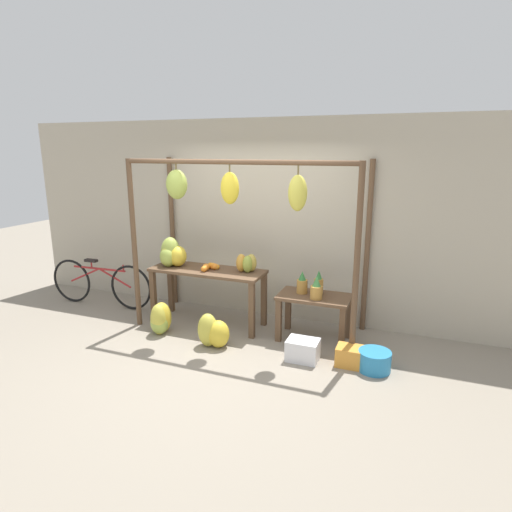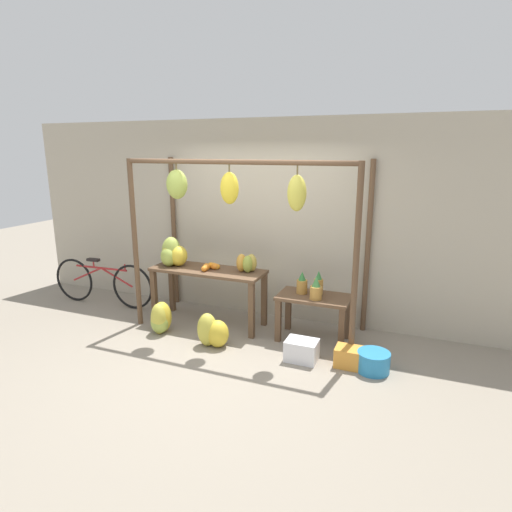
{
  "view_description": "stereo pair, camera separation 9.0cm",
  "coord_description": "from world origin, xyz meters",
  "px_view_note": "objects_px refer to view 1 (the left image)",
  "views": [
    {
      "loc": [
        2.06,
        -4.1,
        2.38
      ],
      "look_at": [
        0.14,
        0.9,
        1.04
      ],
      "focal_mm": 30.0,
      "sensor_mm": 36.0,
      "label": 1
    },
    {
      "loc": [
        2.15,
        -4.06,
        2.38
      ],
      "look_at": [
        0.14,
        0.9,
        1.04
      ],
      "focal_mm": 30.0,
      "sensor_mm": 36.0,
      "label": 2
    }
  ],
  "objects_px": {
    "fruit_crate_white": "(303,350)",
    "papaya_pile": "(247,263)",
    "pineapple_cluster": "(312,286)",
    "fruit_crate_purple": "(351,356)",
    "banana_pile_on_table": "(171,254)",
    "banana_pile_ground_left": "(160,320)",
    "blue_bucket": "(374,361)",
    "parked_bicycle": "(100,283)",
    "banana_pile_ground_right": "(213,332)",
    "orange_pile": "(211,267)"
  },
  "relations": [
    {
      "from": "pineapple_cluster",
      "to": "fruit_crate_purple",
      "type": "distance_m",
      "value": 0.99
    },
    {
      "from": "fruit_crate_white",
      "to": "parked_bicycle",
      "type": "xyz_separation_m",
      "value": [
        -3.41,
        0.61,
        0.24
      ]
    },
    {
      "from": "banana_pile_ground_left",
      "to": "banana_pile_ground_right",
      "type": "relative_size",
      "value": 0.95
    },
    {
      "from": "banana_pile_on_table",
      "to": "parked_bicycle",
      "type": "height_order",
      "value": "banana_pile_on_table"
    },
    {
      "from": "orange_pile",
      "to": "blue_bucket",
      "type": "height_order",
      "value": "orange_pile"
    },
    {
      "from": "banana_pile_ground_right",
      "to": "fruit_crate_white",
      "type": "height_order",
      "value": "banana_pile_ground_right"
    },
    {
      "from": "banana_pile_on_table",
      "to": "banana_pile_ground_right",
      "type": "height_order",
      "value": "banana_pile_on_table"
    },
    {
      "from": "orange_pile",
      "to": "banana_pile_ground_right",
      "type": "height_order",
      "value": "orange_pile"
    },
    {
      "from": "blue_bucket",
      "to": "fruit_crate_purple",
      "type": "height_order",
      "value": "blue_bucket"
    },
    {
      "from": "banana_pile_on_table",
      "to": "banana_pile_ground_left",
      "type": "xyz_separation_m",
      "value": [
        0.1,
        -0.51,
        -0.76
      ]
    },
    {
      "from": "banana_pile_on_table",
      "to": "parked_bicycle",
      "type": "bearing_deg",
      "value": 177.34
    },
    {
      "from": "blue_bucket",
      "to": "parked_bicycle",
      "type": "distance_m",
      "value": 4.25
    },
    {
      "from": "fruit_crate_white",
      "to": "blue_bucket",
      "type": "distance_m",
      "value": 0.8
    },
    {
      "from": "banana_pile_on_table",
      "to": "fruit_crate_purple",
      "type": "height_order",
      "value": "banana_pile_on_table"
    },
    {
      "from": "pineapple_cluster",
      "to": "parked_bicycle",
      "type": "bearing_deg",
      "value": 179.45
    },
    {
      "from": "papaya_pile",
      "to": "blue_bucket",
      "type": "bearing_deg",
      "value": -18.64
    },
    {
      "from": "pineapple_cluster",
      "to": "papaya_pile",
      "type": "xyz_separation_m",
      "value": [
        -0.91,
        0.07,
        0.19
      ]
    },
    {
      "from": "fruit_crate_white",
      "to": "papaya_pile",
      "type": "xyz_separation_m",
      "value": [
        -0.96,
        0.64,
        0.78
      ]
    },
    {
      "from": "blue_bucket",
      "to": "parked_bicycle",
      "type": "relative_size",
      "value": 0.2
    },
    {
      "from": "banana_pile_ground_left",
      "to": "banana_pile_ground_right",
      "type": "distance_m",
      "value": 0.83
    },
    {
      "from": "parked_bicycle",
      "to": "banana_pile_ground_right",
      "type": "bearing_deg",
      "value": -16.4
    },
    {
      "from": "banana_pile_ground_left",
      "to": "fruit_crate_white",
      "type": "height_order",
      "value": "banana_pile_ground_left"
    },
    {
      "from": "banana_pile_ground_left",
      "to": "parked_bicycle",
      "type": "bearing_deg",
      "value": 158.4
    },
    {
      "from": "banana_pile_ground_right",
      "to": "papaya_pile",
      "type": "distance_m",
      "value": 1.02
    },
    {
      "from": "parked_bicycle",
      "to": "fruit_crate_white",
      "type": "bearing_deg",
      "value": -10.12
    },
    {
      "from": "banana_pile_ground_right",
      "to": "blue_bucket",
      "type": "height_order",
      "value": "banana_pile_ground_right"
    },
    {
      "from": "fruit_crate_purple",
      "to": "parked_bicycle",
      "type": "bearing_deg",
      "value": 172.15
    },
    {
      "from": "fruit_crate_white",
      "to": "banana_pile_on_table",
      "type": "bearing_deg",
      "value": 165.15
    },
    {
      "from": "orange_pile",
      "to": "fruit_crate_purple",
      "type": "relative_size",
      "value": 0.83
    },
    {
      "from": "pineapple_cluster",
      "to": "blue_bucket",
      "type": "bearing_deg",
      "value": -31.71
    },
    {
      "from": "blue_bucket",
      "to": "fruit_crate_purple",
      "type": "relative_size",
      "value": 1.09
    },
    {
      "from": "banana_pile_on_table",
      "to": "orange_pile",
      "type": "height_order",
      "value": "banana_pile_on_table"
    },
    {
      "from": "fruit_crate_white",
      "to": "parked_bicycle",
      "type": "distance_m",
      "value": 3.47
    },
    {
      "from": "banana_pile_ground_right",
      "to": "fruit_crate_purple",
      "type": "bearing_deg",
      "value": 4.32
    },
    {
      "from": "banana_pile_ground_left",
      "to": "blue_bucket",
      "type": "xyz_separation_m",
      "value": [
        2.76,
        0.02,
        -0.08
      ]
    },
    {
      "from": "banana_pile_on_table",
      "to": "orange_pile",
      "type": "relative_size",
      "value": 1.61
    },
    {
      "from": "banana_pile_on_table",
      "to": "banana_pile_ground_left",
      "type": "bearing_deg",
      "value": -78.6
    },
    {
      "from": "pineapple_cluster",
      "to": "banana_pile_ground_left",
      "type": "height_order",
      "value": "pineapple_cluster"
    },
    {
      "from": "fruit_crate_white",
      "to": "fruit_crate_purple",
      "type": "bearing_deg",
      "value": 6.62
    },
    {
      "from": "fruit_crate_white",
      "to": "papaya_pile",
      "type": "height_order",
      "value": "papaya_pile"
    },
    {
      "from": "banana_pile_on_table",
      "to": "parked_bicycle",
      "type": "relative_size",
      "value": 0.25
    },
    {
      "from": "banana_pile_on_table",
      "to": "banana_pile_ground_right",
      "type": "distance_m",
      "value": 1.35
    },
    {
      "from": "banana_pile_on_table",
      "to": "blue_bucket",
      "type": "height_order",
      "value": "banana_pile_on_table"
    },
    {
      "from": "parked_bicycle",
      "to": "papaya_pile",
      "type": "relative_size",
      "value": 5.95
    },
    {
      "from": "pineapple_cluster",
      "to": "fruit_crate_purple",
      "type": "height_order",
      "value": "pineapple_cluster"
    },
    {
      "from": "fruit_crate_white",
      "to": "papaya_pile",
      "type": "bearing_deg",
      "value": 146.15
    },
    {
      "from": "orange_pile",
      "to": "banana_pile_ground_left",
      "type": "relative_size",
      "value": 0.65
    },
    {
      "from": "parked_bicycle",
      "to": "fruit_crate_purple",
      "type": "bearing_deg",
      "value": -7.85
    },
    {
      "from": "papaya_pile",
      "to": "parked_bicycle",
      "type": "bearing_deg",
      "value": -179.21
    },
    {
      "from": "banana_pile_on_table",
      "to": "banana_pile_ground_right",
      "type": "xyz_separation_m",
      "value": [
        0.93,
        -0.61,
        -0.76
      ]
    }
  ]
}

